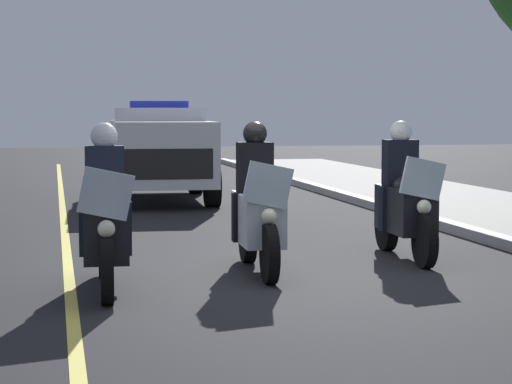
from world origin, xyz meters
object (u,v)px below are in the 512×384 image
object	(u,v)px
police_suv	(160,149)
police_motorcycle_lead_left	(105,222)
police_motorcycle_lead_right	(258,211)
police_motorcycle_trailing	(405,203)

from	to	relation	value
police_suv	police_motorcycle_lead_left	bearing A→B (deg)	-9.22
police_motorcycle_lead_right	police_suv	bearing A→B (deg)	-179.22
police_motorcycle_lead_left	police_motorcycle_trailing	distance (m)	4.01
police_motorcycle_lead_right	police_motorcycle_trailing	world-z (taller)	same
police_motorcycle_lead_right	police_suv	distance (m)	9.27
police_motorcycle_lead_left	police_suv	bearing A→B (deg)	170.78
police_suv	police_motorcycle_lead_right	bearing A→B (deg)	0.78
police_motorcycle_lead_right	police_suv	world-z (taller)	police_suv
police_motorcycle_trailing	police_suv	size ratio (longest dim) A/B	0.43
police_motorcycle_lead_left	police_suv	size ratio (longest dim) A/B	0.43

